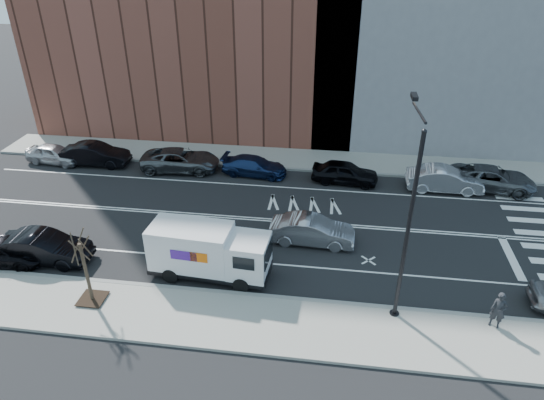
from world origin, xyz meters
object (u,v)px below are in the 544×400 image
(fedex_van, at_px, (208,251))
(far_parked_a, at_px, (54,154))
(far_parked_b, at_px, (95,154))
(pedestrian, at_px, (498,310))
(driving_sedan, at_px, (312,231))

(fedex_van, height_order, far_parked_a, fedex_van)
(far_parked_b, relative_size, pedestrian, 2.78)
(far_parked_b, height_order, driving_sedan, far_parked_b)
(far_parked_a, bearing_deg, fedex_van, -120.99)
(far_parked_a, bearing_deg, pedestrian, -108.74)
(fedex_van, bearing_deg, far_parked_a, 145.95)
(driving_sedan, bearing_deg, pedestrian, -121.38)
(fedex_van, xyz_separation_m, far_parked_a, (-14.76, 11.48, -0.72))
(far_parked_b, bearing_deg, pedestrian, -119.97)
(fedex_van, relative_size, pedestrian, 3.46)
(fedex_van, xyz_separation_m, pedestrian, (13.32, -1.99, -0.41))
(far_parked_a, xyz_separation_m, driving_sedan, (19.69, -7.87, 0.05))
(pedestrian, bearing_deg, driving_sedan, 166.43)
(pedestrian, bearing_deg, fedex_van, -168.35)
(driving_sedan, distance_m, pedestrian, 10.09)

